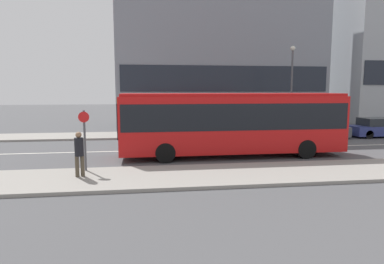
% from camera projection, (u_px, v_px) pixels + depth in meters
% --- Properties ---
extents(ground_plane, '(120.00, 120.00, 0.00)m').
position_uv_depth(ground_plane, '(166.00, 150.00, 19.66)').
color(ground_plane, '#4F4F51').
extents(sidewalk_near, '(44.00, 3.50, 0.13)m').
position_uv_depth(sidewalk_near, '(177.00, 176.00, 13.52)').
color(sidewalk_near, gray).
rests_on(sidewalk_near, ground_plane).
extents(sidewalk_far, '(44.00, 3.50, 0.13)m').
position_uv_depth(sidewalk_far, '(161.00, 135.00, 25.80)').
color(sidewalk_far, gray).
rests_on(sidewalk_far, ground_plane).
extents(lane_centerline, '(41.80, 0.16, 0.01)m').
position_uv_depth(lane_centerline, '(166.00, 150.00, 19.66)').
color(lane_centerline, silver).
rests_on(lane_centerline, ground_plane).
extents(apartment_block_left_tower, '(18.83, 6.70, 15.87)m').
position_uv_depth(apartment_block_left_tower, '(219.00, 41.00, 32.07)').
color(apartment_block_left_tower, gray).
rests_on(apartment_block_left_tower, ground_plane).
extents(city_bus, '(11.51, 2.62, 3.27)m').
position_uv_depth(city_bus, '(232.00, 120.00, 17.71)').
color(city_bus, red).
rests_on(city_bus, ground_plane).
extents(parked_car_0, '(3.95, 1.89, 1.40)m').
position_uv_depth(parked_car_0, '(318.00, 129.00, 24.38)').
color(parked_car_0, '#4C5156').
rests_on(parked_car_0, ground_plane).
extents(parked_car_1, '(4.25, 1.86, 1.39)m').
position_uv_depth(parked_car_1, '(378.00, 128.00, 25.06)').
color(parked_car_1, navy).
rests_on(parked_car_1, ground_plane).
extents(pedestrian_near_stop, '(0.34, 0.34, 1.74)m').
position_uv_depth(pedestrian_near_stop, '(79.00, 151.00, 13.12)').
color(pedestrian_near_stop, '#4C4233').
rests_on(pedestrian_near_stop, sidewalk_near).
extents(bus_stop_sign, '(0.44, 0.12, 2.50)m').
position_uv_depth(bus_stop_sign, '(85.00, 135.00, 14.05)').
color(bus_stop_sign, '#4C4C51').
rests_on(bus_stop_sign, sidewalk_near).
extents(street_lamp, '(0.36, 0.36, 6.57)m').
position_uv_depth(street_lamp, '(292.00, 80.00, 25.95)').
color(street_lamp, '#4C4C51').
rests_on(street_lamp, sidewalk_far).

